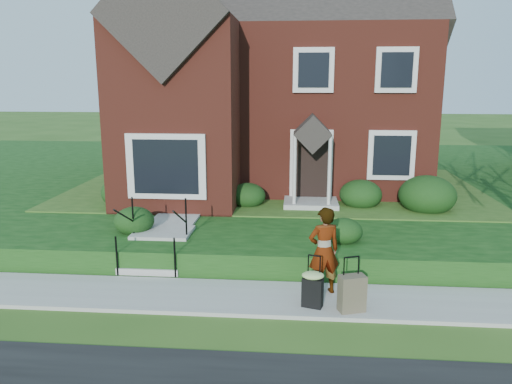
# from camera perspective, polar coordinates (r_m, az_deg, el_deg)

# --- Properties ---
(ground) EXTENTS (120.00, 120.00, 0.00)m
(ground) POSITION_cam_1_polar(r_m,az_deg,el_deg) (10.22, 0.02, -12.23)
(ground) COLOR #2D5119
(ground) RESTS_ON ground
(sidewalk) EXTENTS (60.00, 1.60, 0.08)m
(sidewalk) POSITION_cam_1_polar(r_m,az_deg,el_deg) (10.20, 0.02, -12.03)
(sidewalk) COLOR #9E9B93
(sidewalk) RESTS_ON ground
(terrace) EXTENTS (44.00, 20.00, 0.60)m
(terrace) POSITION_cam_1_polar(r_m,az_deg,el_deg) (20.79, 13.62, 1.16)
(terrace) COLOR #11390F
(terrace) RESTS_ON ground
(walkway) EXTENTS (1.20, 6.00, 0.06)m
(walkway) POSITION_cam_1_polar(r_m,az_deg,el_deg) (15.07, -7.91, -1.60)
(walkway) COLOR #9E9B93
(walkway) RESTS_ON terrace
(main_house) EXTENTS (10.40, 10.20, 9.40)m
(main_house) POSITION_cam_1_polar(r_m,az_deg,el_deg) (18.90, 1.87, 15.52)
(main_house) COLOR maroon
(main_house) RESTS_ON terrace
(front_steps) EXTENTS (1.40, 2.02, 1.50)m
(front_steps) POSITION_cam_1_polar(r_m,az_deg,el_deg) (12.17, -11.12, -5.92)
(front_steps) COLOR #9E9B93
(front_steps) RESTS_ON ground
(foundation_shrubs) EXTENTS (10.51, 4.54, 1.15)m
(foundation_shrubs) POSITION_cam_1_polar(r_m,az_deg,el_deg) (14.49, 4.53, -0.24)
(foundation_shrubs) COLOR black
(foundation_shrubs) RESTS_ON terrace
(woman) EXTENTS (0.76, 0.62, 1.79)m
(woman) POSITION_cam_1_polar(r_m,az_deg,el_deg) (10.12, 7.77, -6.65)
(woman) COLOR #999999
(woman) RESTS_ON sidewalk
(suitcase_black) EXTENTS (0.50, 0.46, 1.02)m
(suitcase_black) POSITION_cam_1_polar(r_m,az_deg,el_deg) (9.66, 6.49, -10.76)
(suitcase_black) COLOR black
(suitcase_black) RESTS_ON sidewalk
(suitcase_olive) EXTENTS (0.54, 0.41, 1.05)m
(suitcase_olive) POSITION_cam_1_polar(r_m,az_deg,el_deg) (9.62, 10.91, -11.30)
(suitcase_olive) COLOR brown
(suitcase_olive) RESTS_ON sidewalk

